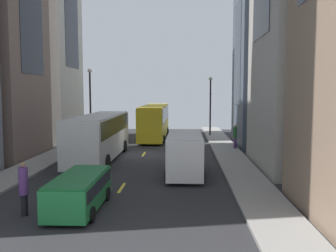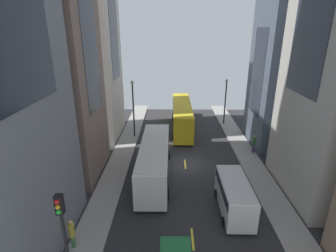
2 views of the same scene
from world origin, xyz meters
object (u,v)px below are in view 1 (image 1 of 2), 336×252
Objects in this scene: pedestrian_waiting_curb at (235,136)px; delivery_van_white at (185,151)px; pedestrian_crossing_mid at (24,188)px; city_bus_white at (100,133)px; car_green_0 at (79,189)px; streetcar_yellow at (155,119)px.

delivery_van_white is at bearing 117.02° from pedestrian_waiting_curb.
city_bus_white is at bearing 51.85° from pedestrian_crossing_mid.
pedestrian_crossing_mid is (-2.06, -0.83, 0.28)m from car_green_0.
delivery_van_white reaches higher than car_green_0.
car_green_0 is 2.24m from pedestrian_crossing_mid.
streetcar_yellow is 26.00m from pedestrian_crossing_mid.
streetcar_yellow reaches higher than pedestrian_waiting_curb.
pedestrian_crossing_mid is (-10.99, -17.54, -0.07)m from pedestrian_waiting_curb.
delivery_van_white is 2.65× the size of pedestrian_waiting_curb.
pedestrian_crossing_mid is (-6.59, -7.48, -0.33)m from delivery_van_white.
pedestrian_waiting_curb is 0.93× the size of pedestrian_crossing_mid.
car_green_0 is at bearing 112.55° from pedestrian_waiting_curb.
streetcar_yellow is 18.61m from delivery_van_white.
streetcar_yellow is at bearing 45.68° from pedestrian_crossing_mid.
city_bus_white is 11.90m from pedestrian_waiting_curb.
car_green_0 is 2.09× the size of pedestrian_crossing_mid.
pedestrian_crossing_mid is at bearing -91.04° from city_bus_white.
pedestrian_crossing_mid is at bearing -97.21° from streetcar_yellow.
streetcar_yellow reaches higher than pedestrian_crossing_mid.
car_green_0 is at bearing -15.28° from pedestrian_crossing_mid.
delivery_van_white reaches higher than pedestrian_crossing_mid.
delivery_van_white is 8.07m from car_green_0.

